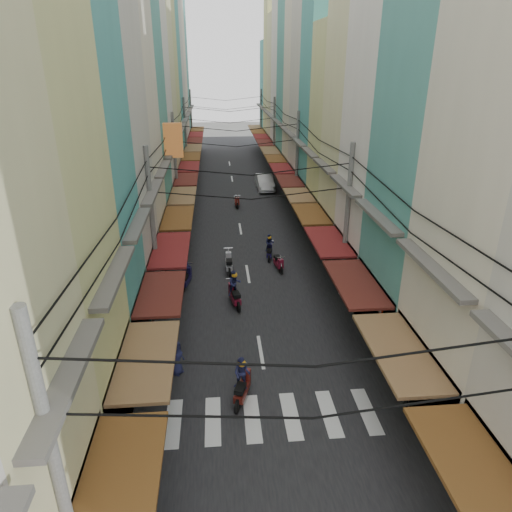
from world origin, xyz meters
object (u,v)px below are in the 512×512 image
white_car (265,189)px  market_umbrella (421,326)px  bicycle (387,292)px  traffic_sign (379,317)px

white_car → market_umbrella: 29.51m
bicycle → market_umbrella: 7.36m
bicycle → traffic_sign: bearing=171.2°
white_car → bicycle: white_car is taller
bicycle → market_umbrella: size_ratio=0.61×
bicycle → traffic_sign: (-2.67, -5.85, 2.02)m
white_car → market_umbrella: bearing=-85.3°
white_car → bicycle: (4.42, -22.37, 0.00)m
bicycle → traffic_sign: 6.74m
market_umbrella → bicycle: bearing=78.9°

